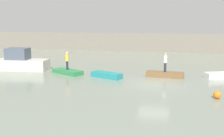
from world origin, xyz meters
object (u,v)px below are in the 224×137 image
Objects in this scene: motorboat at (21,62)px; person_yellow_shirt at (67,60)px; rowboat_brown at (165,75)px; rowboat_green at (67,72)px; person_white_shirt at (165,61)px; rowboat_teal at (107,75)px; mooring_buoy at (217,95)px.

person_yellow_shirt is (5.60, -0.85, 0.54)m from motorboat.
person_yellow_shirt is (-9.37, -0.59, 1.14)m from rowboat_brown.
person_white_shirt is at bearing 30.34° from rowboat_green.
rowboat_teal is 4.46m from person_yellow_shirt.
rowboat_brown is at bearing 90.00° from person_white_shirt.
motorboat is at bearing 179.00° from person_white_shirt.
motorboat is 3.24× the size of person_white_shirt.
motorboat reaches higher than person_white_shirt.
person_yellow_shirt is 14.30m from mooring_buoy.
rowboat_brown is at bearing 30.34° from rowboat_green.
mooring_buoy is (3.70, -6.27, -1.20)m from person_white_shirt.
mooring_buoy is (18.68, -6.53, -0.59)m from motorboat.
person_yellow_shirt is 3.31× the size of mooring_buoy.
mooring_buoy is (13.07, -5.68, -1.12)m from person_yellow_shirt.
rowboat_brown is 1.22m from person_white_shirt.
person_yellow_shirt is at bearing -172.84° from rowboat_brown.
motorboat is 1.72× the size of rowboat_green.
person_white_shirt is (0.00, -0.00, 1.22)m from rowboat_brown.
motorboat is 14.99m from rowboat_brown.
rowboat_green is at bearing -170.08° from rowboat_teal.
rowboat_teal is at bearing 14.57° from rowboat_green.
rowboat_brown is at bearing 3.62° from person_yellow_shirt.
person_white_shirt reaches higher than rowboat_brown.
person_yellow_shirt reaches higher than mooring_buoy.
person_white_shirt is at bearing 120.57° from mooring_buoy.
rowboat_green is 1.88× the size of person_yellow_shirt.
motorboat is 5.69m from person_yellow_shirt.
person_yellow_shirt is (-4.21, 0.91, 1.14)m from rowboat_teal.
motorboat is at bearing -177.46° from rowboat_brown.
mooring_buoy is at bearing 3.25° from rowboat_green.
rowboat_green is at bearing 0.00° from person_yellow_shirt.
rowboat_brown is at bearing 38.28° from rowboat_teal.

